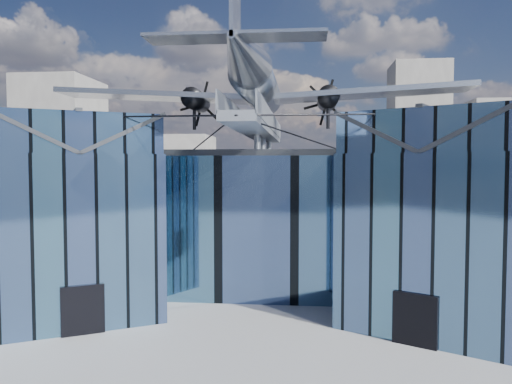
{
  "coord_description": "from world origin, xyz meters",
  "views": [
    {
      "loc": [
        3.09,
        -29.21,
        8.84
      ],
      "look_at": [
        0.0,
        2.0,
        7.2
      ],
      "focal_mm": 35.0,
      "sensor_mm": 36.0,
      "label": 1
    }
  ],
  "objects": [
    {
      "name": "bg_towers",
      "position": [
        1.45,
        50.49,
        10.01
      ],
      "size": [
        77.0,
        24.5,
        26.0
      ],
      "color": "gray",
      "rests_on": "ground"
    },
    {
      "name": "museum",
      "position": [
        0.0,
        5.82,
        5.54
      ],
      "size": [
        32.88,
        24.5,
        17.6
      ],
      "color": "#45678D",
      "rests_on": "ground"
    },
    {
      "name": "ground_plane",
      "position": [
        0.0,
        0.0,
        0.0
      ],
      "size": [
        120.0,
        120.0,
        0.0
      ],
      "primitive_type": "plane",
      "color": "gray"
    }
  ]
}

